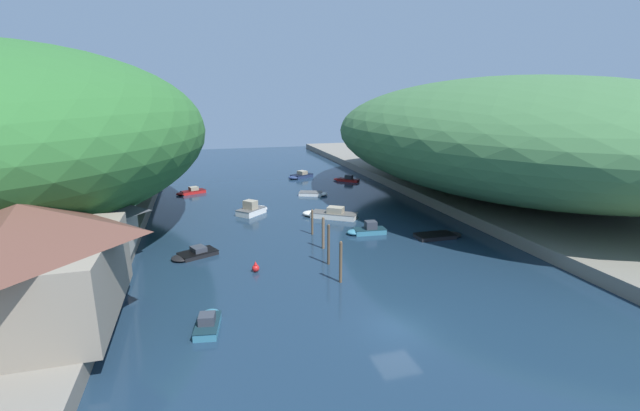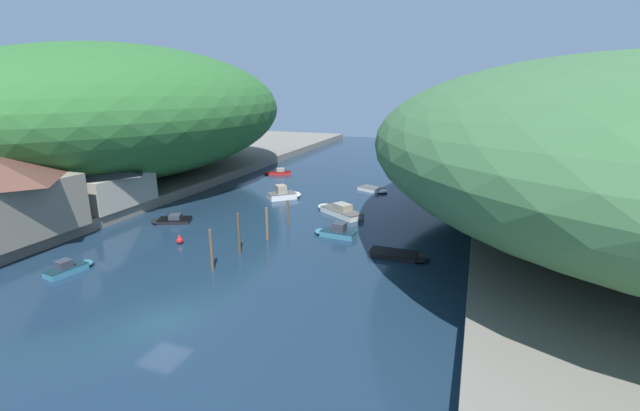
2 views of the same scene
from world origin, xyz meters
name	(u,v)px [view 1 (image 1 of 2)]	position (x,y,z in m)	size (l,w,h in m)	color
water_surface	(292,207)	(0.00, 30.00, 0.00)	(130.00, 130.00, 0.00)	#192D42
left_bank	(40,220)	(-27.86, 30.00, 0.59)	(22.00, 120.00, 1.19)	slate
right_bank	(483,190)	(27.86, 30.00, 0.59)	(22.00, 120.00, 1.19)	slate
hillside_left	(8,134)	(-28.96, 28.79, 9.93)	(38.02, 53.23, 17.49)	#2D662D
hillside_right	(512,135)	(28.96, 26.73, 8.66)	(43.08, 60.31, 14.94)	#3D6B3D
waterfront_building	(27,262)	(-20.37, 4.70, 4.72)	(9.47, 11.46, 6.83)	gray
boathouse_shed	(84,223)	(-19.99, 15.54, 3.80)	(7.29, 8.72, 5.05)	#B2A899
boat_moored_right	(440,235)	(11.60, 14.47, 0.20)	(4.76, 1.97, 0.40)	black
boat_small_dinghy	(253,209)	(-5.06, 28.39, 0.52)	(4.34, 4.28, 1.70)	white
boat_far_upstream	(208,322)	(-10.97, 3.28, 0.34)	(1.84, 3.61, 1.07)	teal
boat_yellow_tender	(300,176)	(5.49, 49.08, 0.37)	(4.96, 4.05, 1.16)	navy
boat_white_cruiser	(329,214)	(3.09, 24.32, 0.42)	(6.37, 5.12, 1.31)	silver
boat_red_skiff	(366,230)	(4.99, 17.51, 0.39)	(4.08, 1.73, 1.31)	teal
boat_open_rowboat	(314,194)	(4.43, 35.76, 0.23)	(4.41, 3.24, 0.47)	white
boat_navy_launch	(194,254)	(-11.87, 15.67, 0.26)	(4.31, 3.28, 0.81)	black
boat_near_quay	(190,192)	(-12.39, 41.48, 0.30)	(4.40, 2.95, 0.96)	red
boat_cabin_cruiser	(346,179)	(12.12, 44.20, 0.32)	(4.09, 3.78, 1.05)	red
mooring_post_nearest	(341,262)	(-1.22, 7.19, 1.64)	(0.23, 0.23, 3.27)	brown
mooring_post_second	(329,244)	(-1.05, 10.84, 1.74)	(0.23, 0.23, 3.47)	#4C3D2D
mooring_post_middle	(323,233)	(-0.42, 14.60, 1.52)	(0.26, 0.26, 3.02)	brown
mooring_post_fourth	(312,222)	(-0.32, 18.87, 1.31)	(0.22, 0.22, 2.62)	brown
channel_buoy_near	(256,268)	(-7.10, 10.92, 0.34)	(0.59, 0.59, 0.88)	red
person_on_quay	(97,263)	(-18.29, 10.39, 2.16)	(0.23, 0.39, 1.69)	#282D3D
person_by_boathouse	(93,266)	(-18.42, 9.86, 2.16)	(0.28, 0.41, 1.69)	#282D3D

